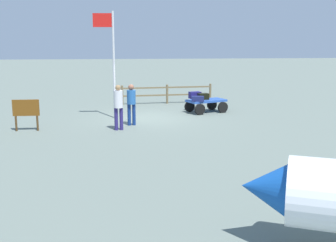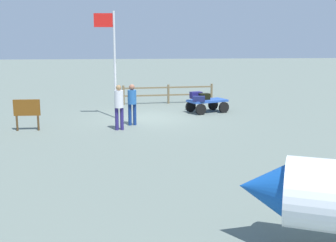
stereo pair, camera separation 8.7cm
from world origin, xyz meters
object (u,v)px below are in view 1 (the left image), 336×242
object	(u,v)px
suitcase_olive	(198,99)
suitcase_grey	(203,96)
suitcase_dark	(195,95)
worker_trailing	(118,104)
worker_lead	(131,101)
signboard	(26,110)
flagpole	(111,55)
luggage_cart	(206,103)

from	to	relation	value
suitcase_olive	suitcase_grey	bearing A→B (deg)	-122.33
suitcase_olive	suitcase_dark	world-z (taller)	suitcase_dark
worker_trailing	suitcase_grey	bearing A→B (deg)	-137.50
worker_lead	signboard	size ratio (longest dim) A/B	1.39
suitcase_grey	worker_trailing	bearing A→B (deg)	42.50
worker_trailing	signboard	bearing A→B (deg)	-3.80
suitcase_dark	suitcase_grey	world-z (taller)	suitcase_dark
worker_trailing	signboard	distance (m)	3.56
worker_lead	flagpole	size ratio (longest dim) A/B	0.36
suitcase_olive	flagpole	bearing A→B (deg)	7.43
suitcase_dark	luggage_cart	bearing A→B (deg)	133.17
suitcase_grey	signboard	bearing A→B (deg)	24.65
suitcase_olive	suitcase_dark	xyz separation A→B (m)	(-0.04, -1.00, 0.04)
suitcase_grey	flagpole	world-z (taller)	flagpole
signboard	worker_trailing	bearing A→B (deg)	176.20
flagpole	signboard	distance (m)	4.50
worker_lead	signboard	world-z (taller)	worker_lead
luggage_cart	signboard	bearing A→B (deg)	23.79
suitcase_olive	signboard	xyz separation A→B (m)	(7.24, 2.89, 0.06)
suitcase_grey	worker_lead	distance (m)	4.56
suitcase_grey	flagpole	distance (m)	4.95
luggage_cart	suitcase_grey	world-z (taller)	suitcase_grey
luggage_cart	suitcase_olive	bearing A→B (deg)	46.06
suitcase_dark	signboard	bearing A→B (deg)	28.17
suitcase_olive	flagpole	size ratio (longest dim) A/B	0.13
suitcase_olive	suitcase_dark	bearing A→B (deg)	-92.25
luggage_cart	suitcase_olive	xyz separation A→B (m)	(0.50, 0.52, 0.30)
luggage_cart	worker_trailing	world-z (taller)	worker_trailing
flagpole	signboard	xyz separation A→B (m)	(3.25, 2.37, -2.00)
suitcase_grey	worker_lead	bearing A→B (deg)	38.66
flagpole	signboard	world-z (taller)	flagpole
suitcase_grey	signboard	xyz separation A→B (m)	(7.62, 3.50, 0.03)
luggage_cart	flagpole	distance (m)	5.17
luggage_cart	worker_lead	world-z (taller)	worker_lead
luggage_cart	suitcase_dark	xyz separation A→B (m)	(0.46, -0.49, 0.35)
signboard	worker_lead	bearing A→B (deg)	-170.87
suitcase_grey	signboard	size ratio (longest dim) A/B	0.44
worker_lead	signboard	distance (m)	4.12
luggage_cart	worker_trailing	size ratio (longest dim) A/B	1.18
suitcase_olive	worker_trailing	size ratio (longest dim) A/B	0.34
suitcase_olive	worker_trailing	bearing A→B (deg)	40.29
suitcase_grey	worker_trailing	world-z (taller)	worker_trailing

